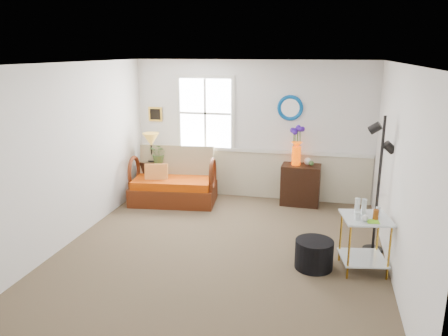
% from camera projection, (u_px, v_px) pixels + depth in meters
% --- Properties ---
extents(floor, '(4.50, 5.00, 0.01)m').
position_uv_depth(floor, '(221.00, 251.00, 6.20)').
color(floor, brown).
rests_on(floor, ground).
extents(ceiling, '(4.50, 5.00, 0.01)m').
position_uv_depth(ceiling, '(221.00, 63.00, 5.53)').
color(ceiling, white).
rests_on(ceiling, walls).
extents(walls, '(4.51, 5.01, 2.60)m').
position_uv_depth(walls, '(221.00, 163.00, 5.86)').
color(walls, white).
rests_on(walls, floor).
extents(wainscot, '(4.46, 0.02, 0.90)m').
position_uv_depth(wainscot, '(251.00, 174.00, 8.42)').
color(wainscot, beige).
rests_on(wainscot, walls).
extents(chair_rail, '(4.46, 0.04, 0.06)m').
position_uv_depth(chair_rail, '(251.00, 151.00, 8.28)').
color(chair_rail, silver).
rests_on(chair_rail, walls).
extents(window, '(1.14, 0.06, 1.44)m').
position_uv_depth(window, '(205.00, 113.00, 8.31)').
color(window, white).
rests_on(window, walls).
extents(picture, '(0.28, 0.03, 0.28)m').
position_uv_depth(picture, '(155.00, 114.00, 8.55)').
color(picture, gold).
rests_on(picture, walls).
extents(mirror, '(0.47, 0.07, 0.47)m').
position_uv_depth(mirror, '(290.00, 108.00, 7.92)').
color(mirror, '#005BB5').
rests_on(mirror, walls).
extents(loveseat, '(1.64, 1.05, 1.01)m').
position_uv_depth(loveseat, '(173.00, 176.00, 8.08)').
color(loveseat, '#471906').
rests_on(loveseat, floor).
extents(throw_pillow, '(0.43, 0.20, 0.42)m').
position_uv_depth(throw_pillow, '(156.00, 175.00, 8.02)').
color(throw_pillow, '#D76129').
rests_on(throw_pillow, loveseat).
extents(lamp_stand, '(0.50, 0.50, 0.68)m').
position_uv_depth(lamp_stand, '(154.00, 179.00, 8.51)').
color(lamp_stand, black).
rests_on(lamp_stand, floor).
extents(table_lamp, '(0.43, 0.43, 0.57)m').
position_uv_depth(table_lamp, '(151.00, 148.00, 8.32)').
color(table_lamp, gold).
rests_on(table_lamp, lamp_stand).
extents(potted_plant, '(0.46, 0.48, 0.30)m').
position_uv_depth(potted_plant, '(159.00, 156.00, 8.29)').
color(potted_plant, '#3D602E').
rests_on(potted_plant, lamp_stand).
extents(cabinet, '(0.71, 0.47, 0.74)m').
position_uv_depth(cabinet, '(301.00, 185.00, 8.02)').
color(cabinet, black).
rests_on(cabinet, floor).
extents(flower_vase, '(0.26, 0.26, 0.71)m').
position_uv_depth(flower_vase, '(297.00, 146.00, 7.86)').
color(flower_vase, '#E44300').
rests_on(flower_vase, cabinet).
extents(side_table, '(0.67, 0.67, 0.73)m').
position_uv_depth(side_table, '(364.00, 244.00, 5.58)').
color(side_table, gold).
rests_on(side_table, floor).
extents(tabletop_items, '(0.41, 0.41, 0.22)m').
position_uv_depth(tabletop_items, '(368.00, 209.00, 5.44)').
color(tabletop_items, silver).
rests_on(tabletop_items, side_table).
extents(floor_lamp, '(0.33, 0.33, 1.93)m').
position_uv_depth(floor_lamp, '(379.00, 186.00, 5.97)').
color(floor_lamp, black).
rests_on(floor_lamp, floor).
extents(ottoman, '(0.64, 0.64, 0.38)m').
position_uv_depth(ottoman, '(314.00, 254.00, 5.68)').
color(ottoman, black).
rests_on(ottoman, floor).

